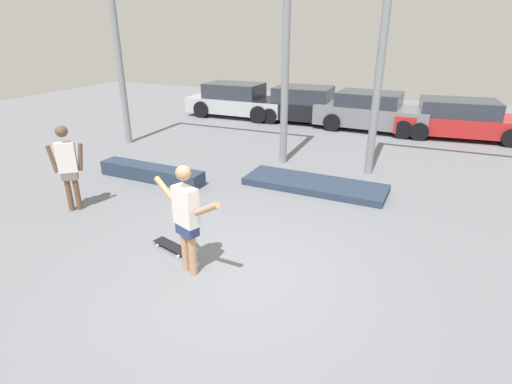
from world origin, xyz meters
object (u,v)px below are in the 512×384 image
at_px(manual_pad, 314,185).
at_px(parked_car_red, 460,119).
at_px(skateboard, 172,246).
at_px(grind_box, 151,173).
at_px(parked_car_black, 306,105).
at_px(parked_car_grey, 371,112).
at_px(bystander, 68,164).
at_px(parked_car_silver, 237,101).
at_px(skateboarder, 186,215).

height_order(manual_pad, parked_car_red, parked_car_red).
distance_m(skateboard, parked_car_red, 11.40).
bearing_deg(grind_box, manual_pad, 14.88).
height_order(parked_car_black, parked_car_grey, parked_car_black).
relative_size(parked_car_red, bystander, 2.54).
xyz_separation_m(skateboard, parked_car_grey, (1.86, 10.27, 0.60)).
distance_m(parked_car_silver, parked_car_grey, 5.59).
bearing_deg(manual_pad, parked_car_grey, 86.90).
bearing_deg(manual_pad, parked_car_black, 108.11).
xyz_separation_m(manual_pad, parked_car_silver, (-5.23, 6.75, 0.58)).
bearing_deg(parked_car_silver, grind_box, -79.50).
relative_size(skateboarder, parked_car_grey, 0.43).
distance_m(skateboarder, manual_pad, 4.36).
height_order(skateboard, parked_car_silver, parked_car_silver).
distance_m(manual_pad, parked_car_red, 7.40).
xyz_separation_m(skateboarder, skateboard, (-0.63, 0.45, -0.92)).
height_order(parked_car_grey, parked_car_red, parked_car_grey).
xyz_separation_m(parked_car_grey, parked_car_red, (2.99, 0.04, -0.04)).
distance_m(manual_pad, parked_car_grey, 6.57).
relative_size(skateboard, parked_car_grey, 0.20).
distance_m(grind_box, manual_pad, 4.05).
relative_size(skateboarder, grind_box, 0.61).
bearing_deg(parked_car_silver, parked_car_black, 4.05).
distance_m(parked_car_red, bystander, 12.36).
bearing_deg(bystander, grind_box, -139.46).
xyz_separation_m(skateboard, manual_pad, (1.50, 3.73, 0.02)).
xyz_separation_m(skateboarder, manual_pad, (0.87, 4.18, -0.90)).
bearing_deg(parked_car_silver, skateboarder, -67.38).
distance_m(skateboard, grind_box, 3.61).
xyz_separation_m(parked_car_black, bystander, (-2.04, -10.04, 0.36)).
distance_m(skateboard, parked_car_black, 10.68).
bearing_deg(parked_car_grey, manual_pad, -89.56).
bearing_deg(parked_car_grey, skateboarder, -92.99).
bearing_deg(parked_car_silver, manual_pad, -51.34).
xyz_separation_m(skateboarder, grind_box, (-3.04, 3.14, -0.80)).
relative_size(grind_box, parked_car_red, 0.63).
distance_m(skateboarder, bystander, 3.58).
distance_m(grind_box, parked_car_silver, 7.91).
xyz_separation_m(grind_box, parked_car_black, (1.65, 7.95, 0.48)).
xyz_separation_m(parked_car_black, parked_car_grey, (2.61, -0.37, 0.01)).
bearing_deg(bystander, skateboard, 129.06).
relative_size(manual_pad, parked_car_grey, 0.81).
relative_size(parked_car_grey, parked_car_red, 0.90).
xyz_separation_m(skateboarder, parked_car_red, (4.21, 10.76, -0.36)).
distance_m(skateboarder, skateboard, 1.20).
distance_m(parked_car_grey, parked_car_red, 2.99).
relative_size(skateboard, grind_box, 0.29).
relative_size(parked_car_black, bystander, 2.22).
distance_m(manual_pad, parked_car_silver, 8.56).
height_order(manual_pad, parked_car_grey, parked_car_grey).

